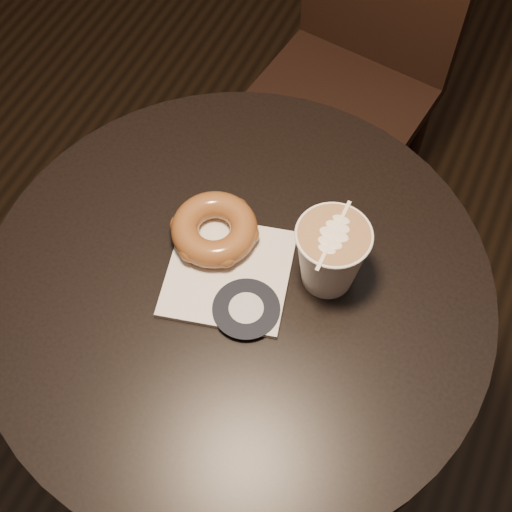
% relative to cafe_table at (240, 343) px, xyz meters
% --- Properties ---
extents(cafe_table, '(0.70, 0.70, 0.75)m').
position_rel_cafe_table_xyz_m(cafe_table, '(0.00, 0.00, 0.00)').
color(cafe_table, black).
rests_on(cafe_table, ground).
extents(chair, '(0.41, 0.41, 0.93)m').
position_rel_cafe_table_xyz_m(chair, '(-0.07, 0.74, -0.03)').
color(chair, black).
rests_on(chair, ground).
extents(pastry_bag, '(0.20, 0.20, 0.01)m').
position_rel_cafe_table_xyz_m(pastry_bag, '(-0.02, 0.01, 0.20)').
color(pastry_bag, silver).
rests_on(pastry_bag, cafe_table).
extents(doughnut, '(0.12, 0.12, 0.04)m').
position_rel_cafe_table_xyz_m(doughnut, '(-0.06, 0.05, 0.23)').
color(doughnut, brown).
rests_on(doughnut, pastry_bag).
extents(latte_cup, '(0.10, 0.10, 0.11)m').
position_rel_cafe_table_xyz_m(latte_cup, '(0.11, 0.06, 0.25)').
color(latte_cup, silver).
rests_on(latte_cup, cafe_table).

